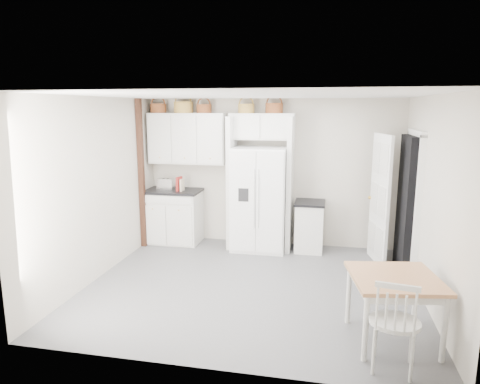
# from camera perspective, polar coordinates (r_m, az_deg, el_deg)

# --- Properties ---
(floor) EXTENTS (4.50, 4.50, 0.00)m
(floor) POSITION_cam_1_polar(r_m,az_deg,el_deg) (6.12, 1.58, -12.35)
(floor) COLOR #545455
(floor) RESTS_ON ground
(ceiling) EXTENTS (4.50, 4.50, 0.00)m
(ceiling) POSITION_cam_1_polar(r_m,az_deg,el_deg) (5.61, 1.73, 12.78)
(ceiling) COLOR white
(ceiling) RESTS_ON wall_back
(wall_back) EXTENTS (4.50, 0.00, 4.50)m
(wall_back) POSITION_cam_1_polar(r_m,az_deg,el_deg) (7.67, 4.22, 2.59)
(wall_back) COLOR beige
(wall_back) RESTS_ON floor
(wall_left) EXTENTS (0.00, 4.00, 4.00)m
(wall_left) POSITION_cam_1_polar(r_m,az_deg,el_deg) (6.49, -18.31, 0.47)
(wall_left) COLOR beige
(wall_left) RESTS_ON floor
(wall_right) EXTENTS (0.00, 4.00, 4.00)m
(wall_right) POSITION_cam_1_polar(r_m,az_deg,el_deg) (5.79, 24.16, -1.20)
(wall_right) COLOR beige
(wall_right) RESTS_ON floor
(refrigerator) EXTENTS (0.92, 0.74, 1.78)m
(refrigerator) POSITION_cam_1_polar(r_m,az_deg,el_deg) (7.40, 2.65, -0.94)
(refrigerator) COLOR white
(refrigerator) RESTS_ON floor
(base_cab_left) EXTENTS (1.01, 0.64, 0.94)m
(base_cab_left) POSITION_cam_1_polar(r_m,az_deg,el_deg) (7.98, -8.96, -3.29)
(base_cab_left) COLOR silver
(base_cab_left) RESTS_ON floor
(base_cab_right) EXTENTS (0.47, 0.56, 0.83)m
(base_cab_right) POSITION_cam_1_polar(r_m,az_deg,el_deg) (7.51, 9.21, -4.64)
(base_cab_right) COLOR silver
(base_cab_right) RESTS_ON floor
(dining_table) EXTENTS (1.01, 1.01, 0.73)m
(dining_table) POSITION_cam_1_polar(r_m,az_deg,el_deg) (4.93, 19.69, -14.46)
(dining_table) COLOR #A57446
(dining_table) RESTS_ON floor
(windsor_chair) EXTENTS (0.53, 0.49, 0.96)m
(windsor_chair) POSITION_cam_1_polar(r_m,az_deg,el_deg) (4.41, 19.94, -15.99)
(windsor_chair) COLOR silver
(windsor_chair) RESTS_ON floor
(counter_left) EXTENTS (1.05, 0.68, 0.04)m
(counter_left) POSITION_cam_1_polar(r_m,az_deg,el_deg) (7.87, -9.07, 0.17)
(counter_left) COLOR black
(counter_left) RESTS_ON base_cab_left
(counter_right) EXTENTS (0.51, 0.60, 0.04)m
(counter_right) POSITION_cam_1_polar(r_m,az_deg,el_deg) (7.41, 9.32, -1.42)
(counter_right) COLOR black
(counter_right) RESTS_ON base_cab_right
(toaster) EXTENTS (0.30, 0.18, 0.20)m
(toaster) POSITION_cam_1_polar(r_m,az_deg,el_deg) (7.85, -9.87, 1.04)
(toaster) COLOR silver
(toaster) RESTS_ON counter_left
(cookbook_red) EXTENTS (0.07, 0.17, 0.25)m
(cookbook_red) POSITION_cam_1_polar(r_m,az_deg,el_deg) (7.71, -8.10, 1.09)
(cookbook_red) COLOR maroon
(cookbook_red) RESTS_ON counter_left
(cookbook_cream) EXTENTS (0.04, 0.15, 0.22)m
(cookbook_cream) POSITION_cam_1_polar(r_m,az_deg,el_deg) (7.70, -7.72, 0.94)
(cookbook_cream) COLOR beige
(cookbook_cream) RESTS_ON counter_left
(basket_upper_a) EXTENTS (0.29, 0.29, 0.16)m
(basket_upper_a) POSITION_cam_1_polar(r_m,az_deg,el_deg) (7.94, -10.83, 10.91)
(basket_upper_a) COLOR #522D13
(basket_upper_a) RESTS_ON upper_cabinet
(basket_upper_b) EXTENTS (0.34, 0.34, 0.20)m
(basket_upper_b) POSITION_cam_1_polar(r_m,az_deg,el_deg) (7.78, -7.57, 11.13)
(basket_upper_b) COLOR olive
(basket_upper_b) RESTS_ON upper_cabinet
(basket_upper_c) EXTENTS (0.26, 0.26, 0.15)m
(basket_upper_c) POSITION_cam_1_polar(r_m,az_deg,el_deg) (7.66, -4.82, 11.01)
(basket_upper_c) COLOR #522D13
(basket_upper_c) RESTS_ON upper_cabinet
(basket_bridge_a) EXTENTS (0.28, 0.28, 0.16)m
(basket_bridge_a) POSITION_cam_1_polar(r_m,az_deg,el_deg) (7.49, 0.84, 11.07)
(basket_bridge_a) COLOR olive
(basket_bridge_a) RESTS_ON bridge_cabinet
(basket_bridge_b) EXTENTS (0.30, 0.30, 0.17)m
(basket_bridge_b) POSITION_cam_1_polar(r_m,az_deg,el_deg) (7.41, 4.57, 11.08)
(basket_bridge_b) COLOR #522D13
(basket_bridge_b) RESTS_ON bridge_cabinet
(upper_cabinet) EXTENTS (1.40, 0.34, 0.90)m
(upper_cabinet) POSITION_cam_1_polar(r_m,az_deg,el_deg) (7.78, -7.00, 7.09)
(upper_cabinet) COLOR silver
(upper_cabinet) RESTS_ON wall_back
(bridge_cabinet) EXTENTS (1.12, 0.34, 0.45)m
(bridge_cabinet) POSITION_cam_1_polar(r_m,az_deg,el_deg) (7.45, 2.98, 8.72)
(bridge_cabinet) COLOR silver
(bridge_cabinet) RESTS_ON wall_back
(fridge_panel_left) EXTENTS (0.08, 0.60, 2.30)m
(fridge_panel_left) POSITION_cam_1_polar(r_m,az_deg,el_deg) (7.52, -1.09, 1.28)
(fridge_panel_left) COLOR silver
(fridge_panel_left) RESTS_ON floor
(fridge_panel_right) EXTENTS (0.08, 0.60, 2.30)m
(fridge_panel_right) POSITION_cam_1_polar(r_m,az_deg,el_deg) (7.37, 6.68, 1.00)
(fridge_panel_right) COLOR silver
(fridge_panel_right) RESTS_ON floor
(trim_post) EXTENTS (0.09, 0.09, 2.60)m
(trim_post) POSITION_cam_1_polar(r_m,az_deg,el_deg) (7.65, -13.01, 2.30)
(trim_post) COLOR black
(trim_post) RESTS_ON floor
(doorway_void) EXTENTS (0.18, 0.85, 2.05)m
(doorway_void) POSITION_cam_1_polar(r_m,az_deg,el_deg) (6.79, 21.45, -1.66)
(doorway_void) COLOR black
(doorway_void) RESTS_ON floor
(door_slab) EXTENTS (0.21, 0.79, 2.05)m
(door_slab) POSITION_cam_1_polar(r_m,az_deg,el_deg) (7.06, 18.12, -0.97)
(door_slab) COLOR white
(door_slab) RESTS_ON floor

